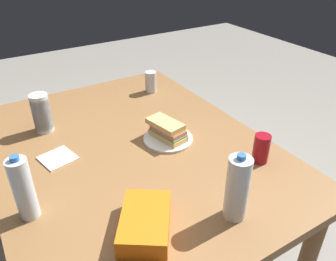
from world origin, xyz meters
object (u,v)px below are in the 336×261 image
dining_table (131,163)px  soda_can_red (261,149)px  plastic_cup_stack (42,113)px  water_bottle_tall (23,189)px  paper_plate (168,139)px  water_bottle_spare (237,188)px  sandwich (167,130)px  chip_bag (145,223)px  soda_can_silver (151,82)px

dining_table → soda_can_red: soda_can_red is taller
dining_table → soda_can_red: bearing=-132.4°
plastic_cup_stack → water_bottle_tall: bearing=161.3°
paper_plate → water_bottle_spare: water_bottle_spare is taller
soda_can_red → water_bottle_tall: 0.89m
paper_plate → water_bottle_tall: bearing=103.8°
water_bottle_spare → water_bottle_tall: bearing=58.5°
dining_table → water_bottle_spare: bearing=-168.1°
dining_table → water_bottle_tall: water_bottle_tall is taller
sandwich → soda_can_red: (-0.34, -0.24, 0.01)m
sandwich → paper_plate: bearing=-141.4°
chip_bag → water_bottle_tall: size_ratio=0.95×
paper_plate → plastic_cup_stack: (0.38, 0.45, 0.09)m
paper_plate → soda_can_red: 0.41m
paper_plate → water_bottle_tall: size_ratio=0.93×
sandwich → soda_can_silver: (0.50, -0.19, 0.01)m
dining_table → sandwich: sandwich is taller
chip_bag → soda_can_silver: (0.92, -0.53, 0.03)m
plastic_cup_stack → water_bottle_spare: size_ratio=0.75×
soda_can_red → water_bottle_spare: 0.35m
sandwich → water_bottle_tall: 0.66m
paper_plate → water_bottle_spare: size_ratio=0.90×
water_bottle_tall → water_bottle_spare: 0.68m
plastic_cup_stack → water_bottle_spare: bearing=-155.9°
soda_can_red → chip_bag: size_ratio=0.53×
water_bottle_tall → plastic_cup_stack: bearing=-18.7°
dining_table → water_bottle_spare: size_ratio=5.93×
soda_can_red → plastic_cup_stack: size_ratio=0.66×
paper_plate → soda_can_red: bearing=-144.3°
sandwich → soda_can_silver: 0.53m
water_bottle_tall → soda_can_silver: water_bottle_tall is taller
paper_plate → sandwich: 0.05m
dining_table → water_bottle_tall: (-0.20, 0.46, 0.20)m
plastic_cup_stack → paper_plate: bearing=-129.8°
chip_bag → plastic_cup_stack: size_ratio=1.24×
soda_can_red → water_bottle_spare: (-0.18, 0.29, 0.06)m
sandwich → soda_can_silver: soda_can_silver is taller
dining_table → water_bottle_tall: bearing=113.2°
sandwich → soda_can_red: size_ratio=1.60×
paper_plate → water_bottle_spare: (-0.51, 0.06, 0.11)m
soda_can_silver → plastic_cup_stack: bearing=100.9°
sandwich → dining_table: bearing=76.9°
soda_can_red → water_bottle_tall: bearing=78.6°
plastic_cup_stack → water_bottle_spare: (-0.89, -0.40, 0.02)m
soda_can_red → soda_can_silver: size_ratio=1.00×
chip_bag → plastic_cup_stack: plastic_cup_stack is taller
dining_table → soda_can_red: (-0.38, -0.41, 0.15)m
dining_table → paper_plate: 0.20m
paper_plate → soda_can_silver: soda_can_silver is taller
chip_bag → plastic_cup_stack: bearing=-137.6°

